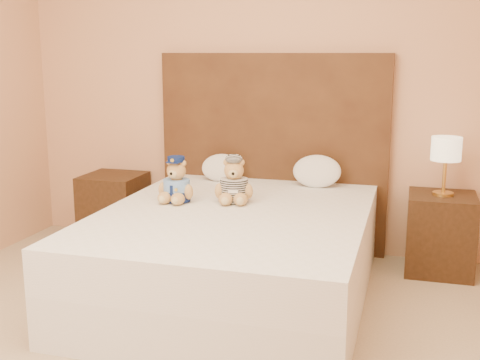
{
  "coord_description": "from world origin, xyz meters",
  "views": [
    {
      "loc": [
        1.02,
        -2.22,
        1.5
      ],
      "look_at": [
        -0.04,
        1.45,
        0.69
      ],
      "focal_mm": 45.0,
      "sensor_mm": 36.0,
      "label": 1
    }
  ],
  "objects_px": {
    "bed": "(234,254)",
    "teddy_police": "(177,179)",
    "pillow_left": "(221,166)",
    "lamp": "(446,152)",
    "nightstand_left": "(114,208)",
    "pillow_right": "(317,170)",
    "teddy_prisoner": "(234,180)",
    "nightstand_right": "(440,234)"
  },
  "relations": [
    {
      "from": "teddy_prisoner",
      "to": "pillow_right",
      "type": "xyz_separation_m",
      "value": [
        0.44,
        0.62,
        -0.02
      ]
    },
    {
      "from": "nightstand_left",
      "to": "pillow_right",
      "type": "xyz_separation_m",
      "value": [
        1.63,
        0.03,
        0.4
      ]
    },
    {
      "from": "lamp",
      "to": "bed",
      "type": "bearing_deg",
      "value": -147.38
    },
    {
      "from": "pillow_left",
      "to": "lamp",
      "type": "bearing_deg",
      "value": -1.07
    },
    {
      "from": "teddy_police",
      "to": "pillow_left",
      "type": "height_order",
      "value": "teddy_police"
    },
    {
      "from": "nightstand_left",
      "to": "pillow_left",
      "type": "distance_m",
      "value": 0.98
    },
    {
      "from": "bed",
      "to": "pillow_left",
      "type": "xyz_separation_m",
      "value": [
        -0.35,
        0.83,
        0.38
      ]
    },
    {
      "from": "teddy_prisoner",
      "to": "pillow_left",
      "type": "height_order",
      "value": "teddy_prisoner"
    },
    {
      "from": "nightstand_right",
      "to": "lamp",
      "type": "relative_size",
      "value": 1.38
    },
    {
      "from": "teddy_police",
      "to": "pillow_right",
      "type": "xyz_separation_m",
      "value": [
        0.8,
        0.71,
        -0.02
      ]
    },
    {
      "from": "teddy_prisoner",
      "to": "pillow_left",
      "type": "xyz_separation_m",
      "value": [
        -0.29,
        0.62,
        -0.04
      ]
    },
    {
      "from": "nightstand_left",
      "to": "teddy_prisoner",
      "type": "xyz_separation_m",
      "value": [
        1.18,
        -0.59,
        0.42
      ]
    },
    {
      "from": "bed",
      "to": "pillow_right",
      "type": "relative_size",
      "value": 5.72
    },
    {
      "from": "teddy_prisoner",
      "to": "nightstand_right",
      "type": "bearing_deg",
      "value": 11.56
    },
    {
      "from": "nightstand_right",
      "to": "teddy_prisoner",
      "type": "xyz_separation_m",
      "value": [
        -1.32,
        -0.59,
        0.42
      ]
    },
    {
      "from": "nightstand_right",
      "to": "teddy_police",
      "type": "height_order",
      "value": "teddy_police"
    },
    {
      "from": "lamp",
      "to": "pillow_left",
      "type": "bearing_deg",
      "value": 178.93
    },
    {
      "from": "nightstand_right",
      "to": "lamp",
      "type": "distance_m",
      "value": 0.57
    },
    {
      "from": "bed",
      "to": "pillow_left",
      "type": "height_order",
      "value": "pillow_left"
    },
    {
      "from": "nightstand_right",
      "to": "teddy_prisoner",
      "type": "relative_size",
      "value": 1.88
    },
    {
      "from": "nightstand_right",
      "to": "pillow_right",
      "type": "relative_size",
      "value": 1.57
    },
    {
      "from": "teddy_prisoner",
      "to": "pillow_left",
      "type": "relative_size",
      "value": 0.94
    },
    {
      "from": "teddy_police",
      "to": "pillow_right",
      "type": "height_order",
      "value": "teddy_police"
    },
    {
      "from": "teddy_prisoner",
      "to": "pillow_right",
      "type": "relative_size",
      "value": 0.84
    },
    {
      "from": "bed",
      "to": "teddy_police",
      "type": "relative_size",
      "value": 6.78
    },
    {
      "from": "nightstand_left",
      "to": "pillow_right",
      "type": "bearing_deg",
      "value": 1.06
    },
    {
      "from": "pillow_left",
      "to": "pillow_right",
      "type": "height_order",
      "value": "pillow_right"
    },
    {
      "from": "nightstand_left",
      "to": "teddy_prisoner",
      "type": "bearing_deg",
      "value": -26.49
    },
    {
      "from": "lamp",
      "to": "teddy_police",
      "type": "xyz_separation_m",
      "value": [
        -1.68,
        -0.68,
        -0.15
      ]
    },
    {
      "from": "pillow_left",
      "to": "pillow_right",
      "type": "xyz_separation_m",
      "value": [
        0.73,
        0.0,
        0.01
      ]
    },
    {
      "from": "lamp",
      "to": "teddy_police",
      "type": "relative_size",
      "value": 1.36
    },
    {
      "from": "teddy_prisoner",
      "to": "nightstand_left",
      "type": "bearing_deg",
      "value": 140.89
    },
    {
      "from": "bed",
      "to": "nightstand_left",
      "type": "relative_size",
      "value": 3.64
    },
    {
      "from": "lamp",
      "to": "pillow_right",
      "type": "height_order",
      "value": "lamp"
    },
    {
      "from": "lamp",
      "to": "pillow_right",
      "type": "xyz_separation_m",
      "value": [
        -0.87,
        0.03,
        -0.18
      ]
    },
    {
      "from": "nightstand_left",
      "to": "teddy_prisoner",
      "type": "height_order",
      "value": "teddy_prisoner"
    },
    {
      "from": "teddy_police",
      "to": "bed",
      "type": "bearing_deg",
      "value": -12.15
    },
    {
      "from": "pillow_right",
      "to": "pillow_left",
      "type": "bearing_deg",
      "value": 180.0
    },
    {
      "from": "pillow_right",
      "to": "teddy_prisoner",
      "type": "bearing_deg",
      "value": -125.41
    },
    {
      "from": "lamp",
      "to": "teddy_prisoner",
      "type": "relative_size",
      "value": 1.37
    },
    {
      "from": "teddy_police",
      "to": "teddy_prisoner",
      "type": "bearing_deg",
      "value": 17.27
    },
    {
      "from": "bed",
      "to": "pillow_left",
      "type": "distance_m",
      "value": 0.98
    }
  ]
}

